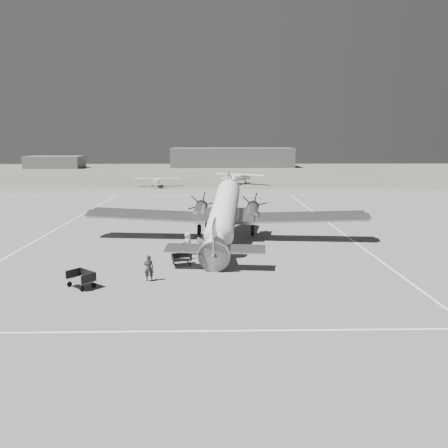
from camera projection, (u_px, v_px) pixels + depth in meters
The scene contains 16 objects.
ground at pixel (228, 257), 35.51m from camera, with size 260.00×260.00×0.00m, color slate.
taxi_line_near at pixel (236, 331), 21.76m from camera, with size 60.00×0.15×0.01m, color white.
taxi_line_right at pixel (374, 256), 35.75m from camera, with size 0.15×80.00×0.01m, color white.
taxi_line_left at pixel (51, 232), 44.96m from camera, with size 0.15×60.00×0.01m, color white.
taxi_line_horizon at pixel (221, 195), 74.77m from camera, with size 90.00×0.15×0.01m, color white.
grass_infield at pixel (218, 172), 128.76m from camera, with size 260.00×90.00×0.01m, color #666356.
hangar_main at pixel (232, 157), 152.78m from camera, with size 42.00×14.00×6.60m.
shed_secondary at pixel (55, 162), 146.91m from camera, with size 18.00×10.00×4.00m, color #606060.
dc3_airliner at pixel (224, 216), 39.70m from camera, with size 27.06×18.78×5.16m, color #ABABAD, non-canonical shape.
light_plane_left at pixel (157, 182), 88.54m from camera, with size 9.47×7.68×1.96m, color white, non-canonical shape.
light_plane_right at pixel (239, 178), 93.41m from camera, with size 12.02×9.75×2.49m, color white, non-canonical shape.
baggage_cart_near at pixel (182, 259), 33.19m from camera, with size 1.51×1.06×0.85m, color #606060, non-canonical shape.
baggage_cart_far at pixel (81, 279), 28.11m from camera, with size 1.88×1.33×1.06m, color #606060, non-canonical shape.
ground_crew at pixel (149, 268), 29.33m from camera, with size 0.66×0.43×1.80m, color #282828.
ramp_agent at pixel (185, 250), 34.66m from camera, with size 0.75×0.58×1.54m, color silver.
passenger at pixel (188, 243), 36.09m from camera, with size 0.92×0.60×1.88m, color #ACACAA.
Camera 1 is at (-1.03, -34.34, 9.37)m, focal length 35.00 mm.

